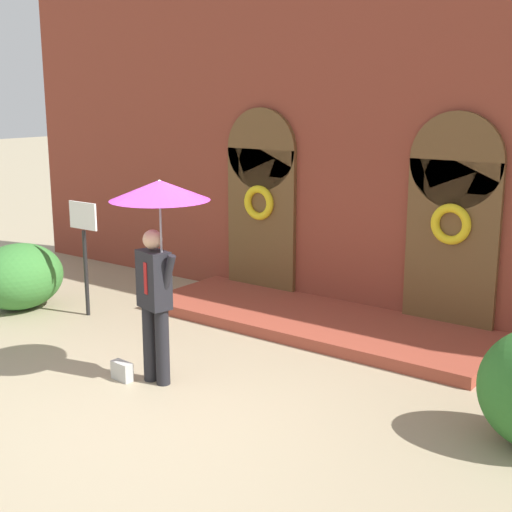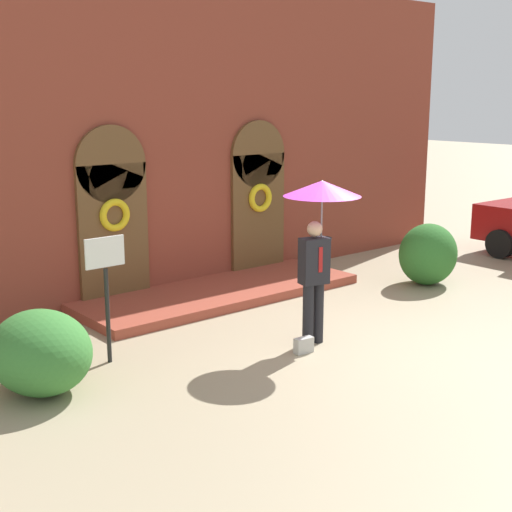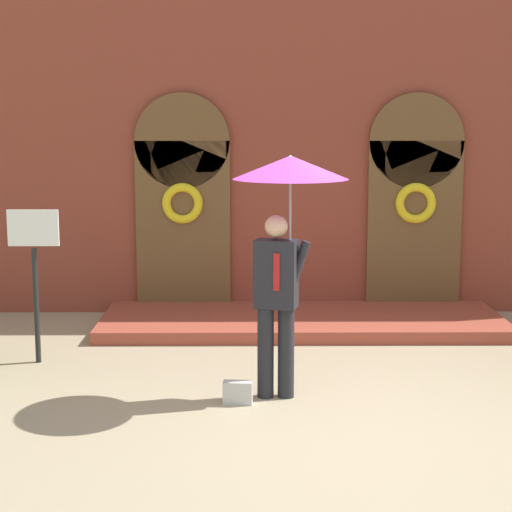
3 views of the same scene
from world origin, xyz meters
name	(u,v)px [view 1 (image 1 of 3)]	position (x,y,z in m)	size (l,w,h in m)	color
ground_plane	(170,398)	(0.00, 0.00, 0.00)	(80.00, 80.00, 0.00)	tan
building_facade	(359,134)	(0.00, 4.15, 2.68)	(14.00, 2.30, 5.60)	brown
person_with_umbrella	(158,221)	(-0.33, 0.25, 1.91)	(1.10, 1.10, 2.36)	black
handbag	(122,371)	(-0.80, 0.05, 0.11)	(0.28, 0.12, 0.22)	#B7B7B2
sign_post	(84,240)	(-3.05, 1.47, 1.16)	(0.56, 0.06, 1.72)	black
shrub_left	(19,276)	(-4.16, 1.09, 0.51)	(1.18, 1.40, 1.02)	#387A33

